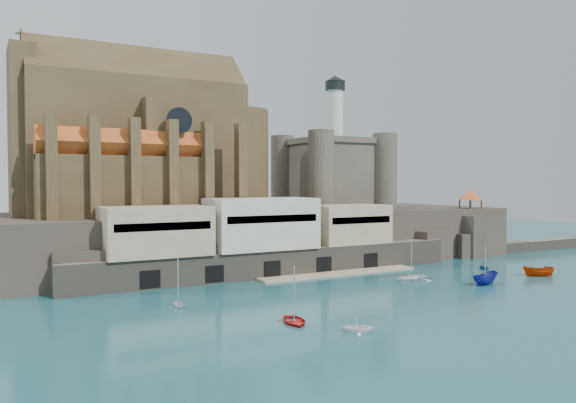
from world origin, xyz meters
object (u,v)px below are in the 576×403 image
Objects in this scene: castle_keep at (332,170)px; pavilion at (471,196)px; boat_0 at (294,323)px; boat_1 at (358,332)px; boat_2 at (485,284)px; church at (148,147)px.

castle_keep is 30.50m from pavilion.
boat_1 is at bearing -44.43° from boat_0.
boat_0 reaches higher than boat_1.
boat_0 is 0.85× the size of boat_2.
boat_0 is at bearing -127.65° from castle_keep.
castle_keep is 4.58× the size of pavilion.
boat_1 is at bearing -121.28° from castle_keep.
boat_2 is at bearing -133.74° from pavilion.
castle_keep reaches higher than boat_0.
boat_2 is at bearing 24.31° from boat_0.
boat_2 is at bearing -89.88° from castle_keep.
boat_2 is at bearing -46.76° from church.
church is 60.21m from boat_1.
boat_1 is (-33.29, -54.79, -18.31)m from castle_keep.
boat_0 is 37.78m from boat_2.
church is at bearing 31.78° from boat_2.
castle_keep is at bearing 5.77° from boat_1.
castle_keep is 5.05× the size of boat_2.
boat_1 is (3.90, -6.59, 0.00)m from boat_0.
castle_keep is 5.93× the size of boat_0.
pavilion reaches higher than boat_0.
church is 40.39m from castle_keep.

